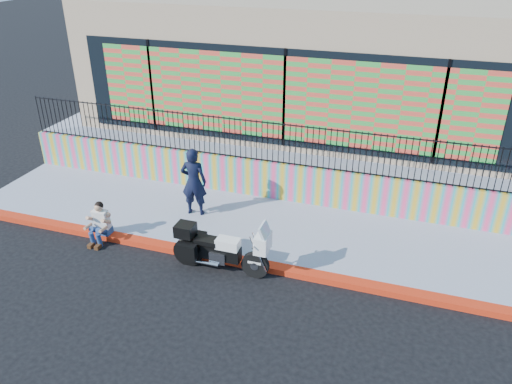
% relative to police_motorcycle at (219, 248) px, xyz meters
% --- Properties ---
extents(ground, '(90.00, 90.00, 0.00)m').
position_rel_police_motorcycle_xyz_m(ground, '(0.25, 0.35, -0.60)').
color(ground, black).
rests_on(ground, ground).
extents(red_curb, '(16.00, 0.30, 0.15)m').
position_rel_police_motorcycle_xyz_m(red_curb, '(0.25, 0.35, -0.52)').
color(red_curb, red).
rests_on(red_curb, ground).
extents(sidewalk, '(16.00, 3.00, 0.15)m').
position_rel_police_motorcycle_xyz_m(sidewalk, '(0.25, 2.00, -0.52)').
color(sidewalk, '#8B90A7').
rests_on(sidewalk, ground).
extents(mural_wall, '(16.00, 0.20, 1.10)m').
position_rel_police_motorcycle_xyz_m(mural_wall, '(0.25, 3.60, 0.10)').
color(mural_wall, '#FF437C').
rests_on(mural_wall, sidewalk).
extents(metal_fence, '(15.80, 0.04, 1.20)m').
position_rel_police_motorcycle_xyz_m(metal_fence, '(0.25, 3.60, 1.25)').
color(metal_fence, black).
rests_on(metal_fence, mural_wall).
extents(elevated_platform, '(16.00, 10.00, 1.25)m').
position_rel_police_motorcycle_xyz_m(elevated_platform, '(0.25, 8.70, 0.03)').
color(elevated_platform, '#8B90A7').
rests_on(elevated_platform, ground).
extents(storefront_building, '(14.00, 8.06, 4.00)m').
position_rel_police_motorcycle_xyz_m(storefront_building, '(0.25, 8.48, 2.65)').
color(storefront_building, tan).
rests_on(storefront_building, elevated_platform).
extents(police_motorcycle, '(2.29, 0.76, 1.43)m').
position_rel_police_motorcycle_xyz_m(police_motorcycle, '(0.00, 0.00, 0.00)').
color(police_motorcycle, black).
rests_on(police_motorcycle, ground).
extents(police_officer, '(0.75, 0.55, 1.91)m').
position_rel_police_motorcycle_xyz_m(police_officer, '(-1.54, 2.03, 0.51)').
color(police_officer, black).
rests_on(police_officer, sidewalk).
extents(seated_man, '(0.54, 0.71, 1.06)m').
position_rel_police_motorcycle_xyz_m(seated_man, '(-3.32, 0.14, -0.15)').
color(seated_man, navy).
rests_on(seated_man, ground).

